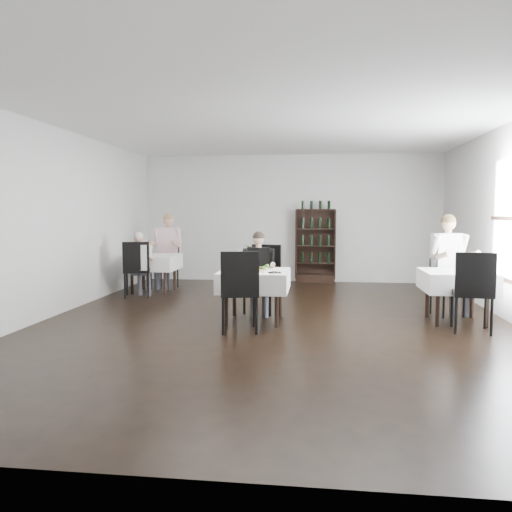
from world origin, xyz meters
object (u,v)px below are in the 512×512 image
(potted_tree, at_px, (254,263))
(diner_main, at_px, (259,266))
(wine_shelf, at_px, (315,247))
(main_table, at_px, (254,280))

(potted_tree, relative_size, diner_main, 0.67)
(wine_shelf, height_order, main_table, wine_shelf)
(wine_shelf, bearing_deg, main_table, -101.78)
(potted_tree, height_order, diner_main, diner_main)
(main_table, bearing_deg, potted_tree, 97.34)
(wine_shelf, xyz_separation_m, diner_main, (-0.90, -3.77, -0.07))
(main_table, relative_size, potted_tree, 1.16)
(diner_main, bearing_deg, potted_tree, 98.47)
(wine_shelf, relative_size, main_table, 1.70)
(wine_shelf, distance_m, diner_main, 3.87)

